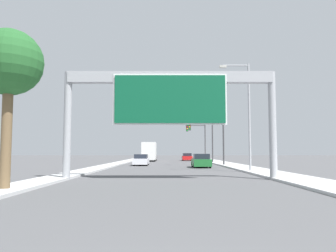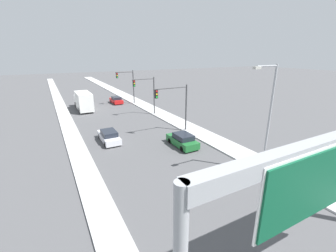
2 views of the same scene
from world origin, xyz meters
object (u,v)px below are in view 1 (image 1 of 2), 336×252
traffic_light_far_intersection (198,136)px  palm_tree_foreground (7,65)px  traffic_light_near_intersection (210,131)px  car_far_center (186,157)px  truck_box_primary (148,152)px  sign_gantry (169,96)px  street_lamp_right (244,108)px  traffic_light_mid_block (203,135)px  car_near_left (200,161)px  car_far_left (140,160)px

traffic_light_far_intersection → palm_tree_foreground: (-12.93, -46.06, 1.10)m
traffic_light_near_intersection → traffic_light_far_intersection: traffic_light_far_intersection is taller
car_far_center → traffic_light_far_intersection: 4.88m
truck_box_primary → traffic_light_near_intersection: size_ratio=1.33×
sign_gantry → truck_box_primary: (-3.50, 39.32, -3.52)m
sign_gantry → street_lamp_right: bearing=48.9°
sign_gantry → car_far_center: bearing=85.3°
traffic_light_mid_block → traffic_light_far_intersection: 10.00m
truck_box_primary → traffic_light_far_intersection: size_ratio=1.21×
street_lamp_right → traffic_light_mid_block: bearing=92.5°
traffic_light_mid_block → sign_gantry: bearing=-100.4°
car_near_left → street_lamp_right: bearing=-69.7°
sign_gantry → palm_tree_foreground: size_ratio=1.84×
traffic_light_mid_block → traffic_light_far_intersection: bearing=89.3°
traffic_light_far_intersection → palm_tree_foreground: bearing=-105.7°
traffic_light_mid_block → traffic_light_near_intersection: bearing=-92.0°
car_far_left → street_lamp_right: 17.59m
street_lamp_right → car_far_left: bearing=126.4°
truck_box_primary → traffic_light_mid_block: 13.16m
traffic_light_near_intersection → traffic_light_far_intersection: 20.01m
sign_gantry → truck_box_primary: sign_gantry is taller
traffic_light_far_intersection → car_near_left: bearing=-95.1°
traffic_light_near_intersection → street_lamp_right: bearing=-84.0°
sign_gantry → traffic_light_near_intersection: size_ratio=2.13×
sign_gantry → traffic_light_near_intersection: sign_gantry is taller
street_lamp_right → car_far_center: bearing=95.0°
truck_box_primary → traffic_light_mid_block: traffic_light_mid_block is taller
car_far_left → traffic_light_near_intersection: size_ratio=0.74×
palm_tree_foreground → traffic_light_near_intersection: bearing=64.4°
car_near_left → traffic_light_far_intersection: traffic_light_far_intersection is taller
car_far_left → palm_tree_foreground: (-3.76, -27.06, 4.97)m
traffic_light_near_intersection → street_lamp_right: 12.74m
traffic_light_mid_block → palm_tree_foreground: size_ratio=0.89×
car_far_center → traffic_light_mid_block: size_ratio=0.68×
traffic_light_far_intersection → traffic_light_mid_block: bearing=-90.7°
street_lamp_right → car_near_left: bearing=110.3°
traffic_light_mid_block → traffic_light_far_intersection: size_ratio=0.94×
car_far_left → traffic_light_mid_block: traffic_light_mid_block is taller
car_far_left → truck_box_primary: size_ratio=0.56×
truck_box_primary → palm_tree_foreground: size_ratio=1.15×
car_far_left → palm_tree_foreground: bearing=-97.9°
car_near_left → palm_tree_foreground: 24.70m
traffic_light_near_intersection → traffic_light_far_intersection: (0.46, 20.00, 0.26)m
car_far_left → traffic_light_far_intersection: (9.17, 19.00, 3.86)m
palm_tree_foreground → street_lamp_right: bearing=44.2°
traffic_light_near_intersection → street_lamp_right: street_lamp_right is taller
sign_gantry → traffic_light_mid_block: size_ratio=2.08×
sign_gantry → street_lamp_right: size_ratio=1.43×
car_far_left → street_lamp_right: (10.05, -13.62, 4.80)m
car_far_left → traffic_light_near_intersection: bearing=-6.6°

